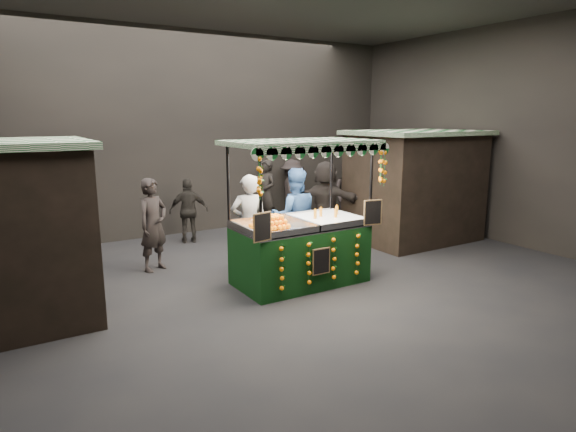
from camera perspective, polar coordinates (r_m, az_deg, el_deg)
ground at (r=8.43m, az=0.26°, el=-8.68°), size 12.00×12.00×0.00m
market_hall at (r=7.92m, az=0.29°, el=14.93°), size 12.10×10.10×5.05m
neighbour_stall_right at (r=11.98m, az=14.56°, el=3.48°), size 3.00×2.20×2.60m
juice_stall at (r=8.56m, az=1.61°, el=-2.86°), size 2.61×1.53×2.53m
vendor_grey at (r=9.11m, az=-4.56°, el=-0.99°), size 0.80×0.65×1.88m
vendor_blue at (r=9.66m, az=0.76°, el=-0.08°), size 1.15×1.04×1.94m
shopper_0 at (r=9.62m, az=-15.51°, el=-1.00°), size 0.78×0.68×1.79m
shopper_1 at (r=12.51m, az=7.14°, el=2.26°), size 1.10×1.12×1.83m
shopper_2 at (r=11.60m, az=-11.54°, el=0.61°), size 0.96×0.60×1.52m
shopper_3 at (r=13.50m, az=0.49°, el=2.91°), size 1.05×1.31×1.77m
shopper_4 at (r=10.19m, az=-26.24°, el=-1.77°), size 0.89×0.75×1.56m
shopper_5 at (r=11.41m, az=4.41°, el=1.67°), size 1.71×1.61×1.93m
shopper_6 at (r=13.09m, az=-2.57°, el=2.68°), size 0.51×0.70×1.79m
shopper_7 at (r=13.05m, az=7.25°, el=2.04°), size 0.90×0.77×1.56m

